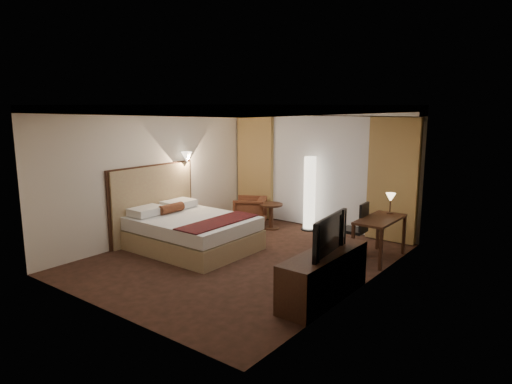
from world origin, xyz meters
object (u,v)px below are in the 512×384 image
Objects in this scene: desk at (379,239)px; office_chair at (354,228)px; bed at (193,233)px; armchair at (250,209)px; side_table at (271,216)px; floor_lamp at (310,193)px; dresser at (324,276)px; television at (323,231)px.

desk is 1.18× the size of office_chair.
bed is 2.12m from armchair.
office_chair is at bearing -14.00° from side_table.
floor_lamp is 2.25m from desk.
office_chair is at bearing -32.85° from floor_lamp.
desk is at bearing -10.62° from side_table.
television is (-0.03, 0.00, 0.65)m from dresser.
dresser is (2.76, -2.60, 0.06)m from side_table.
floor_lamp is at bearing 78.87° from armchair.
armchair is at bearing 97.31° from bed.
bed is 3.14m from dresser.
armchair is 4.28m from television.
armchair is at bearing 171.12° from desk.
floor_lamp is 1.84m from office_chair.
armchair is at bearing -162.52° from floor_lamp.
side_table is at bearing 162.98° from office_chair.
floor_lamp is (1.32, 0.42, 0.46)m from armchair.
office_chair reaches higher than armchair.
armchair is 1.24× the size of side_table.
floor_lamp is at bearing 154.91° from desk.
office_chair is (1.52, -0.98, -0.32)m from floor_lamp.
office_chair is 2.12m from dresser.
armchair is 4.26m from dresser.
television reaches higher than bed.
desk is 1.09× the size of television.
armchair reaches higher than bed.
armchair is 0.60× the size of desk.
floor_lamp is (0.72, 0.42, 0.53)m from side_table.
floor_lamp is 3.69m from dresser.
office_chair reaches higher than bed.
dresser is at bearing -88.63° from desk.
floor_lamp is 1.51× the size of television.
office_chair reaches higher than desk.
office_chair reaches higher than dresser.
side_table is 0.48× the size of desk.
bed is at bearing -152.43° from desk.
office_chair is at bearing 30.89° from bed.
side_table is 0.32× the size of dresser.
armchair is at bearing 179.15° from side_table.
dresser is at bearing -55.98° from floor_lamp.
side_table is 3.84m from television.
armchair is at bearing 142.16° from dresser.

